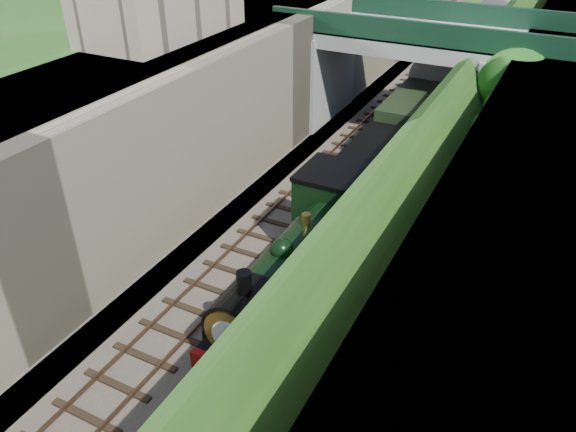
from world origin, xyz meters
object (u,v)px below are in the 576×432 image
object	(u,v)px
tree	(517,87)
tender	(373,180)
locomotive	(303,260)
road_bridge	(430,70)

from	to	relation	value
tree	tender	world-z (taller)	tree
locomotive	road_bridge	bearing A→B (deg)	90.87
tree	tender	bearing A→B (deg)	-124.92
locomotive	tender	size ratio (longest dim) A/B	1.70
tree	locomotive	distance (m)	15.13
road_bridge	tender	size ratio (longest dim) A/B	2.67
road_bridge	tree	xyz separation A→B (m)	(4.97, -2.78, 0.57)
road_bridge	tender	bearing A→B (deg)	-88.46
tender	road_bridge	bearing A→B (deg)	91.54
road_bridge	tender	distance (m)	9.85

